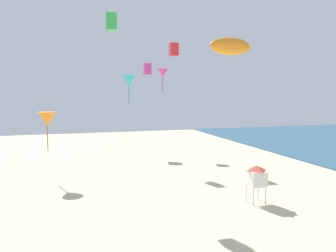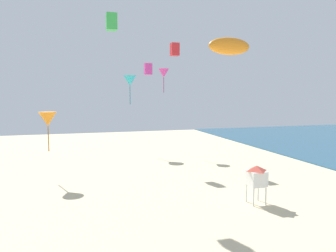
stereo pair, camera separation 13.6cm
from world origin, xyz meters
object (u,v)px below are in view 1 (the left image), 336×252
kite_orange_delta (47,119)px  kite_orange_parafoil (230,46)px  kite_magenta_delta (163,73)px  kite_red_box (174,49)px  lifeguard_stand (256,176)px  kite_magenta_box (147,69)px  kite_green_box_2 (111,22)px  kite_cyan_delta (129,81)px

kite_orange_delta → kite_orange_parafoil: 18.65m
kite_magenta_delta → kite_red_box: 5.19m
lifeguard_stand → kite_orange_parafoil: (-5.02, -5.61, 7.39)m
kite_orange_delta → kite_red_box: kite_red_box is taller
kite_magenta_delta → lifeguard_stand: bearing=-88.4°
kite_magenta_box → kite_orange_delta: size_ratio=0.34×
kite_green_box_2 → kite_red_box: (7.90, 9.01, -0.56)m
lifeguard_stand → kite_orange_delta: (-13.60, 10.43, 3.29)m
kite_orange_delta → kite_magenta_delta: bearing=38.3°
kite_orange_delta → kite_magenta_box: bearing=21.4°
kite_orange_parafoil → kite_red_box: (4.41, 21.65, 2.93)m
kite_orange_delta → kite_magenta_delta: (13.02, 10.27, 4.74)m
kite_magenta_delta → kite_green_box_2: bearing=-120.1°
kite_orange_delta → lifeguard_stand: bearing=-37.5°
kite_magenta_delta → kite_red_box: size_ratio=2.18×
kite_magenta_delta → kite_green_box_2: kite_green_box_2 is taller
kite_orange_delta → kite_orange_parafoil: bearing=-61.9°
kite_magenta_box → kite_green_box_2: (-4.45, -7.12, 2.92)m
kite_red_box → kite_orange_parafoil: bearing=-101.5°
lifeguard_stand → kite_cyan_delta: size_ratio=0.70×
kite_cyan_delta → kite_orange_delta: bearing=-127.4°
lifeguard_stand → kite_orange_parafoil: 10.55m
kite_red_box → kite_magenta_delta: bearing=89.6°
kite_orange_delta → kite_red_box: (12.99, 5.62, 7.03)m
kite_orange_parafoil → lifeguard_stand: bearing=48.2°
kite_orange_parafoil → kite_magenta_box: bearing=87.2°
kite_orange_parafoil → kite_cyan_delta: bearing=89.2°
kite_cyan_delta → kite_magenta_delta: size_ratio=1.21×
kite_orange_delta → kite_green_box_2: bearing=-33.7°
kite_cyan_delta → kite_orange_parafoil: kite_orange_parafoil is taller
kite_cyan_delta → kite_orange_parafoil: size_ratio=1.93×
kite_magenta_box → kite_magenta_delta: bearing=61.9°
kite_green_box_2 → kite_red_box: kite_green_box_2 is taller
lifeguard_stand → kite_green_box_2: kite_green_box_2 is taller
kite_orange_parafoil → kite_magenta_delta: kite_magenta_delta is taller
kite_magenta_box → kite_magenta_delta: (3.49, 6.54, 0.07)m
kite_orange_parafoil → kite_magenta_delta: size_ratio=0.63×
kite_magenta_box → kite_green_box_2: bearing=-122.0°
kite_red_box → kite_magenta_box: bearing=-151.4°
kite_cyan_delta → kite_green_box_2: bearing=-104.4°
kite_magenta_box → kite_orange_parafoil: (-0.96, -19.77, -0.57)m
lifeguard_stand → kite_orange_delta: size_ratio=0.76×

